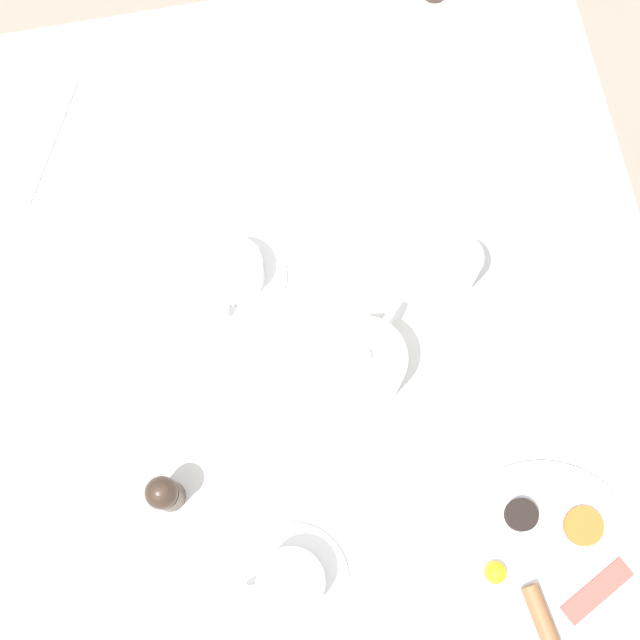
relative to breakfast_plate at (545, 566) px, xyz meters
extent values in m
plane|color=gray|center=(0.24, -0.40, -0.72)|extent=(8.00, 8.00, 0.00)
cube|color=silver|center=(0.24, -0.40, -0.02)|extent=(1.02, 1.14, 0.03)
cylinder|color=brown|center=(-0.22, -0.92, -0.38)|extent=(0.04, 0.04, 0.68)
cylinder|color=brown|center=(0.70, -0.92, -0.38)|extent=(0.04, 0.04, 0.68)
cylinder|color=brown|center=(-0.22, 0.13, -0.38)|extent=(0.04, 0.04, 0.68)
cylinder|color=white|center=(0.00, 0.00, 0.00)|extent=(0.28, 0.28, 0.01)
cylinder|color=white|center=(0.07, 0.00, 0.01)|extent=(0.06, 0.06, 0.00)
sphere|color=yellow|center=(0.07, 0.00, 0.02)|extent=(0.03, 0.03, 0.03)
cylinder|color=brown|center=(0.02, 0.07, 0.02)|extent=(0.04, 0.10, 0.02)
cube|color=#B74C42|center=(-0.06, 0.04, 0.01)|extent=(0.11, 0.08, 0.01)
cylinder|color=#D16023|center=(-0.06, -0.04, 0.01)|extent=(0.05, 0.05, 0.01)
cylinder|color=black|center=(0.02, -0.07, 0.01)|extent=(0.05, 0.05, 0.02)
cylinder|color=white|center=(0.19, -0.31, 0.04)|extent=(0.12, 0.12, 0.10)
cylinder|color=white|center=(0.19, -0.31, 0.09)|extent=(0.09, 0.09, 0.01)
sphere|color=white|center=(0.19, -0.31, 0.11)|extent=(0.02, 0.02, 0.02)
cone|color=white|center=(0.24, -0.25, 0.05)|extent=(0.05, 0.06, 0.05)
torus|color=white|center=(0.15, -0.36, 0.04)|extent=(0.06, 0.07, 0.08)
cylinder|color=white|center=(0.35, -0.49, 0.00)|extent=(0.16, 0.16, 0.01)
cylinder|color=white|center=(0.35, -0.49, 0.03)|extent=(0.09, 0.09, 0.06)
cylinder|color=tan|center=(0.35, -0.49, 0.02)|extent=(0.08, 0.08, 0.05)
torus|color=white|center=(0.37, -0.44, 0.03)|extent=(0.02, 0.05, 0.05)
cylinder|color=white|center=(0.34, -0.04, 0.00)|extent=(0.16, 0.16, 0.01)
cylinder|color=white|center=(0.34, -0.04, 0.03)|extent=(0.09, 0.09, 0.06)
cylinder|color=tan|center=(0.34, -0.04, 0.02)|extent=(0.08, 0.08, 0.05)
torus|color=white|center=(0.39, -0.04, 0.03)|extent=(0.05, 0.01, 0.05)
cylinder|color=white|center=(0.04, -0.43, 0.04)|extent=(0.07, 0.07, 0.10)
cylinder|color=#38281E|center=(0.49, -0.19, 0.02)|extent=(0.04, 0.04, 0.06)
sphere|color=#38281E|center=(0.49, -0.19, 0.07)|extent=(0.04, 0.04, 0.04)
cube|color=white|center=(-0.15, -0.48, 0.00)|extent=(0.14, 0.17, 0.01)
cube|color=silver|center=(0.12, -0.79, -0.01)|extent=(0.05, 0.19, 0.00)
cube|color=silver|center=(0.60, -0.76, -0.01)|extent=(0.11, 0.21, 0.00)
cube|color=silver|center=(0.04, -0.58, -0.01)|extent=(0.06, 0.16, 0.00)
cube|color=silver|center=(-0.10, -0.72, -0.01)|extent=(0.18, 0.04, 0.00)
camera|label=1|loc=(0.30, -0.06, 1.26)|focal=50.00mm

